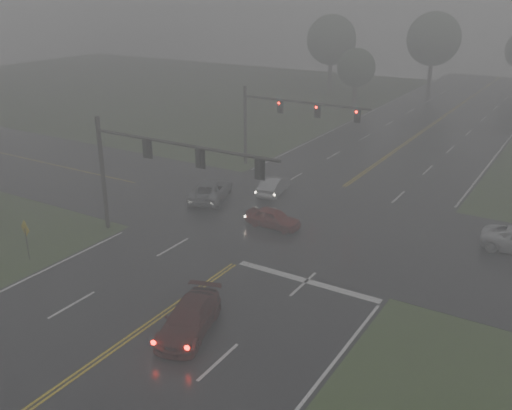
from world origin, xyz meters
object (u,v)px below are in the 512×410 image
Objects in this scene: sedan_maroon at (190,332)px; sedan_red at (273,227)px; sedan_silver at (274,194)px; signal_gantry_near at (149,161)px; car_grey at (211,200)px; signal_gantry_far at (281,115)px.

sedan_red is (-2.85, 12.78, 0.00)m from sedan_maroon.
sedan_silver is 12.80m from signal_gantry_near.
sedan_silver is at bearing 79.39° from signal_gantry_near.
car_grey is at bearing 35.89° from sedan_silver.
car_grey is at bearing 105.35° from sedan_maroon.
signal_gantry_far is (-8.69, 24.15, 4.89)m from sedan_maroon.
car_grey is 9.59m from signal_gantry_near.
signal_gantry_far reaches higher than sedan_maroon.
car_grey is at bearing -94.94° from signal_gantry_far.
sedan_maroon is 1.18× the size of sedan_silver.
car_grey is 10.48m from signal_gantry_far.
sedan_maroon is at bearing -40.46° from signal_gantry_near.
sedan_maroon is 17.68m from car_grey.
signal_gantry_near is 17.16m from signal_gantry_far.
signal_gantry_near is (-8.21, 7.00, 5.26)m from sedan_maroon.
signal_gantry_far reaches higher than car_grey.
sedan_maroon is 0.93× the size of car_grey.
signal_gantry_near is (1.28, -7.92, 5.26)m from car_grey.
signal_gantry_far is (-5.84, 11.37, 4.89)m from sedan_red.
sedan_red is 9.48m from signal_gantry_near.
sedan_silver is 0.31× the size of signal_gantry_near.
signal_gantry_near reaches higher than sedan_silver.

